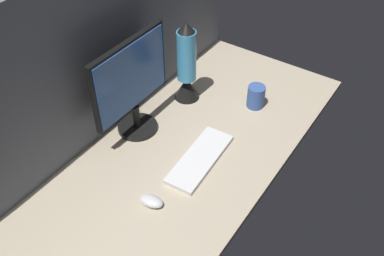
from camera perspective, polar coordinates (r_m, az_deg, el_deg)
name	(u,v)px	position (r cm, az deg, el deg)	size (l,w,h in cm)	color
ground_plane	(178,156)	(183.50, -1.92, -3.82)	(180.00, 80.00, 3.00)	tan
cubicle_wall_back	(101,53)	(179.19, -12.14, 9.82)	(180.00, 5.00, 74.32)	#565B66
monitor	(132,84)	(180.31, -8.09, 5.87)	(43.26, 18.00, 44.77)	black
keyboard	(200,159)	(179.01, 1.08, -4.13)	(37.00, 13.00, 2.00)	silver
mouse	(151,201)	(164.27, -5.45, -9.71)	(5.60, 9.60, 3.40)	silver
mug_ceramic_blue	(256,96)	(205.43, 8.57, 4.24)	(12.05, 8.29, 11.18)	#38569E
lava_lamp	(187,68)	(201.94, -0.71, 8.03)	(12.40, 12.40, 40.60)	black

